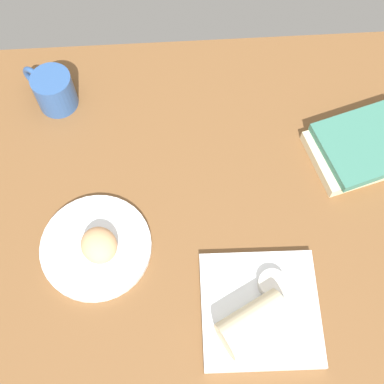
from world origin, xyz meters
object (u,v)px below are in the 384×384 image
object	(u,v)px
round_plate	(96,247)
breakfast_wrap	(254,324)
coffee_mug	(53,90)
scone_pastry	(99,245)
sauce_cup	(272,284)
square_plate	(260,309)
book_stack	(366,147)

from	to	relation	value
round_plate	breakfast_wrap	xyz separation A→B (cm)	(28.15, -17.21, 4.35)
round_plate	coffee_mug	xyz separation A→B (cm)	(-9.20, 34.82, 3.71)
scone_pastry	breakfast_wrap	size ratio (longest dim) A/B	0.60
scone_pastry	coffee_mug	size ratio (longest dim) A/B	0.64
sauce_cup	square_plate	bearing A→B (deg)	-120.79
coffee_mug	scone_pastry	bearing A→B (deg)	-73.90
round_plate	coffee_mug	size ratio (longest dim) A/B	1.85
sauce_cup	book_stack	bearing A→B (deg)	49.98
book_stack	round_plate	bearing A→B (deg)	-162.20
round_plate	coffee_mug	bearing A→B (deg)	104.80
sauce_cup	book_stack	size ratio (longest dim) A/B	0.20
round_plate	breakfast_wrap	bearing A→B (deg)	-31.45
coffee_mug	round_plate	bearing A→B (deg)	-75.20
breakfast_wrap	coffee_mug	xyz separation A→B (cm)	(-37.34, 52.04, -0.63)
square_plate	book_stack	bearing A→B (deg)	51.06
scone_pastry	sauce_cup	size ratio (longest dim) A/B	1.42
breakfast_wrap	coffee_mug	world-z (taller)	coffee_mug
round_plate	sauce_cup	xyz separation A→B (cm)	(32.57, -9.78, 1.99)
round_plate	scone_pastry	bearing A→B (deg)	-36.65
square_plate	book_stack	xyz separation A→B (cm)	(25.74, 31.85, 1.46)
breakfast_wrap	scone_pastry	bearing A→B (deg)	-148.79
scone_pastry	coffee_mug	world-z (taller)	coffee_mug
coffee_mug	book_stack	bearing A→B (deg)	-14.55
sauce_cup	breakfast_wrap	bearing A→B (deg)	-120.79
coffee_mug	sauce_cup	bearing A→B (deg)	-46.88
square_plate	breakfast_wrap	bearing A→B (deg)	-120.79
square_plate	coffee_mug	bearing A→B (deg)	128.89
breakfast_wrap	book_stack	bearing A→B (deg)	114.19
scone_pastry	coffee_mug	distance (cm)	37.09
round_plate	scone_pastry	xyz separation A→B (cm)	(1.09, -0.81, 3.10)
breakfast_wrap	book_stack	xyz separation A→B (cm)	(27.71, 35.15, -2.79)
breakfast_wrap	coffee_mug	bearing A→B (deg)	-171.90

